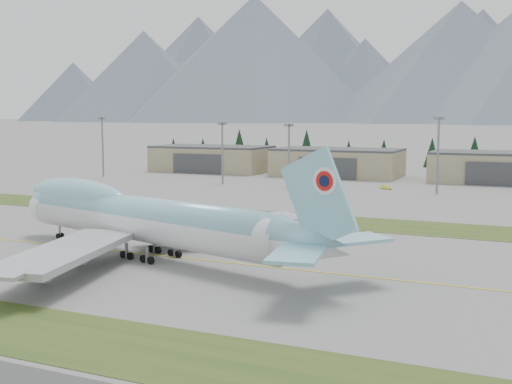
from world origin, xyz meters
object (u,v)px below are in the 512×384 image
at_px(boeing_747_freighter, 143,218).
at_px(hangar_right, 502,167).
at_px(hangar_center, 337,162).
at_px(service_vehicle_b, 386,189).
at_px(hangar_left, 212,159).
at_px(service_vehicle_a, 301,179).

height_order(boeing_747_freighter, hangar_right, boeing_747_freighter).
xyz_separation_m(boeing_747_freighter, hangar_center, (-12.11, 151.45, -1.08)).
bearing_deg(service_vehicle_b, boeing_747_freighter, -161.18).
bearing_deg(hangar_left, service_vehicle_b, -23.95).
distance_m(hangar_left, hangar_center, 55.00).
bearing_deg(hangar_center, service_vehicle_a, -118.51).
distance_m(boeing_747_freighter, service_vehicle_a, 136.67).
relative_size(boeing_747_freighter, hangar_right, 1.55).
height_order(service_vehicle_a, service_vehicle_b, service_vehicle_b).
relative_size(boeing_747_freighter, hangar_center, 1.55).
bearing_deg(hangar_left, service_vehicle_a, -19.81).
height_order(boeing_747_freighter, hangar_center, boeing_747_freighter).
bearing_deg(boeing_747_freighter, hangar_left, 129.49).
relative_size(boeing_747_freighter, hangar_left, 1.55).
xyz_separation_m(hangar_right, service_vehicle_a, (-69.00, -16.57, -5.39)).
bearing_deg(service_vehicle_a, hangar_left, 148.93).
height_order(boeing_747_freighter, service_vehicle_b, boeing_747_freighter).
bearing_deg(service_vehicle_b, service_vehicle_a, 87.44).
bearing_deg(hangar_center, boeing_747_freighter, -85.43).
bearing_deg(service_vehicle_a, service_vehicle_b, -40.12).
distance_m(hangar_right, service_vehicle_b, 49.38).
distance_m(hangar_left, service_vehicle_b, 90.11).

